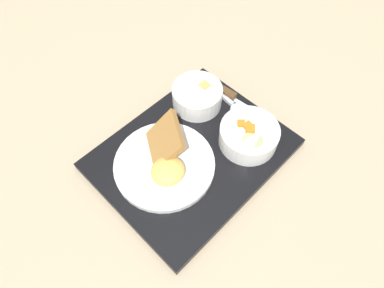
{
  "coord_description": "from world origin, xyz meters",
  "views": [
    {
      "loc": [
        0.31,
        0.23,
        0.65
      ],
      "look_at": [
        0.0,
        0.0,
        0.05
      ],
      "focal_mm": 32.0,
      "sensor_mm": 36.0,
      "label": 1
    }
  ],
  "objects_px": {
    "bowl_salad": "(249,135)",
    "knife": "(227,94)",
    "bowl_soup": "(197,95)",
    "plate_main": "(165,162)",
    "spoon": "(231,104)"
  },
  "relations": [
    {
      "from": "plate_main",
      "to": "knife",
      "type": "height_order",
      "value": "plate_main"
    },
    {
      "from": "bowl_soup",
      "to": "knife",
      "type": "xyz_separation_m",
      "value": [
        -0.06,
        0.04,
        -0.02
      ]
    },
    {
      "from": "bowl_salad",
      "to": "bowl_soup",
      "type": "distance_m",
      "value": 0.15
    },
    {
      "from": "knife",
      "to": "spoon",
      "type": "xyz_separation_m",
      "value": [
        0.02,
        0.02,
        -0.0
      ]
    },
    {
      "from": "plate_main",
      "to": "bowl_soup",
      "type": "bearing_deg",
      "value": -164.83
    },
    {
      "from": "bowl_salad",
      "to": "spoon",
      "type": "distance_m",
      "value": 0.11
    },
    {
      "from": "bowl_salad",
      "to": "knife",
      "type": "height_order",
      "value": "bowl_salad"
    },
    {
      "from": "bowl_salad",
      "to": "plate_main",
      "type": "height_order",
      "value": "plate_main"
    },
    {
      "from": "bowl_soup",
      "to": "plate_main",
      "type": "xyz_separation_m",
      "value": [
        0.18,
        0.05,
        -0.01
      ]
    },
    {
      "from": "bowl_salad",
      "to": "spoon",
      "type": "relative_size",
      "value": 0.75
    },
    {
      "from": "bowl_salad",
      "to": "spoon",
      "type": "bearing_deg",
      "value": -127.76
    },
    {
      "from": "bowl_soup",
      "to": "plate_main",
      "type": "height_order",
      "value": "plate_main"
    },
    {
      "from": "bowl_salad",
      "to": "knife",
      "type": "xyz_separation_m",
      "value": [
        -0.08,
        -0.11,
        -0.02
      ]
    },
    {
      "from": "knife",
      "to": "plate_main",
      "type": "bearing_deg",
      "value": -86.2
    },
    {
      "from": "bowl_soup",
      "to": "bowl_salad",
      "type": "bearing_deg",
      "value": 82.2
    }
  ]
}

